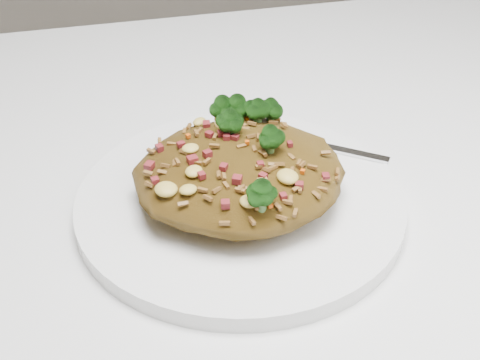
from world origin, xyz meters
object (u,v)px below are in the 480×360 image
Objects in this scene: dining_table at (108,305)px; fried_rice at (241,163)px; plate at (240,202)px; fork at (307,143)px.

fried_rice reaches higher than dining_table.
fried_rice reaches higher than plate.
dining_table is at bearing 176.16° from fried_rice.
fork is (0.19, 0.05, 0.11)m from dining_table.
plate is 0.04m from fried_rice.
fork reaches higher than dining_table.
plate is 1.88× the size of fork.
dining_table is 7.34× the size of fried_rice.
fork is (0.08, 0.06, -0.03)m from fried_rice.
dining_table is 0.18m from fried_rice.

